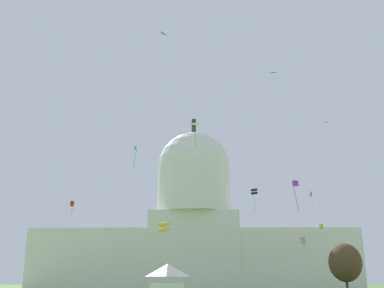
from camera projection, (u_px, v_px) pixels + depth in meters
name	position (u px, v px, depth m)	size (l,w,h in m)	color
capitol_building	(194.00, 229.00, 178.81)	(121.41, 28.76, 66.94)	silver
event_tent	(167.00, 280.00, 88.17)	(6.27, 5.04, 6.27)	white
tree_east_near	(345.00, 263.00, 117.19)	(10.21, 11.01, 12.30)	#4C3823
kite_gold_low	(164.00, 227.00, 61.24)	(1.55, 1.57, 1.44)	gold
kite_black_mid	(254.00, 192.00, 93.10)	(1.37, 1.35, 4.50)	black
kite_pink_low	(303.00, 240.00, 121.43)	(1.57, 1.56, 3.22)	pink
kite_white_mid	(196.00, 126.00, 57.24)	(1.46, 0.99, 2.75)	white
kite_violet_low	(295.00, 184.00, 60.86)	(0.87, 0.86, 4.04)	purple
kite_green_high	(161.00, 36.00, 94.62)	(1.74, 1.89, 0.31)	green
kite_magenta_mid	(311.00, 195.00, 87.11)	(0.66, 0.90, 2.33)	#D1339E
kite_blue_high	(325.00, 124.00, 127.34)	(1.60, 1.35, 0.40)	blue
kite_lime_low	(305.00, 243.00, 149.98)	(1.21, 1.20, 3.70)	#8CD133
kite_red_mid	(72.00, 204.00, 138.62)	(1.37, 1.44, 4.43)	red
kite_orange_high	(163.00, 169.00, 146.78)	(0.73, 1.48, 2.93)	orange
kite_turquoise_high	(274.00, 74.00, 112.99)	(1.30, 0.91, 2.79)	teal
kite_cyan_mid	(135.00, 152.00, 84.18)	(0.53, 0.66, 4.07)	#33BCDB
kite_gold_low_b	(321.00, 226.00, 106.00)	(1.06, 1.07, 1.05)	gold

